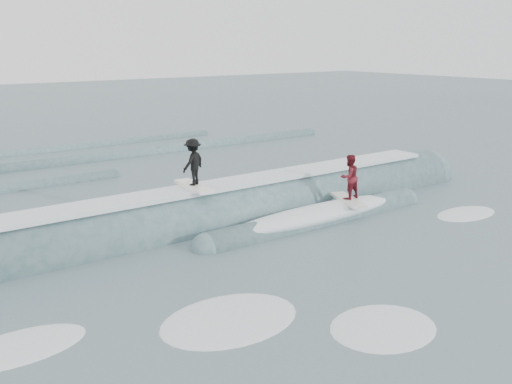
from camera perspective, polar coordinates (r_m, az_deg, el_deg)
ground at (r=16.46m, az=9.15°, el=-6.85°), size 160.00×160.00×0.00m
breaking_wave at (r=20.27m, az=-0.84°, el=-2.38°), size 23.08×4.04×2.51m
surfer_black at (r=18.88m, az=-6.31°, el=2.74°), size 1.15×2.04×1.65m
surfer_red at (r=20.40m, az=9.29°, el=1.21°), size 1.22×2.07×1.69m
whitewater at (r=14.17m, az=4.71°, el=-10.38°), size 17.90×5.82×0.10m
far_swells at (r=30.03m, az=-19.90°, el=2.32°), size 37.61×8.65×0.80m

